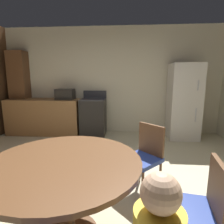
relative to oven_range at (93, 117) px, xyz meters
The scene contains 10 objects.
ground_plane 2.61m from the oven_range, 80.52° to the right, with size 14.00×14.00×0.00m, color beige.
wall_back 1.06m from the oven_range, 43.11° to the left, with size 5.84×0.12×2.70m, color beige.
kitchen_counter 1.27m from the oven_range, behind, with size 1.84×0.60×0.90m, color olive.
pantry_column 2.07m from the oven_range, behind, with size 0.44×0.36×2.10m, color brown.
oven_range is the anchor object (origin of this frame).
refrigerator 2.21m from the oven_range, ahead, with size 0.68×0.68×1.76m.
microwave 0.90m from the oven_range, behind, with size 0.44×0.32×0.26m, color black.
dining_table 3.11m from the oven_range, 84.43° to the right, with size 1.34×1.34×0.76m.
chair_east 3.54m from the oven_range, 66.95° to the right, with size 0.46×0.46×0.87m.
chair_northeast 2.55m from the oven_range, 65.09° to the right, with size 0.57×0.57×0.87m.
Camera 1 is at (0.41, -2.01, 1.47)m, focal length 29.91 mm.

